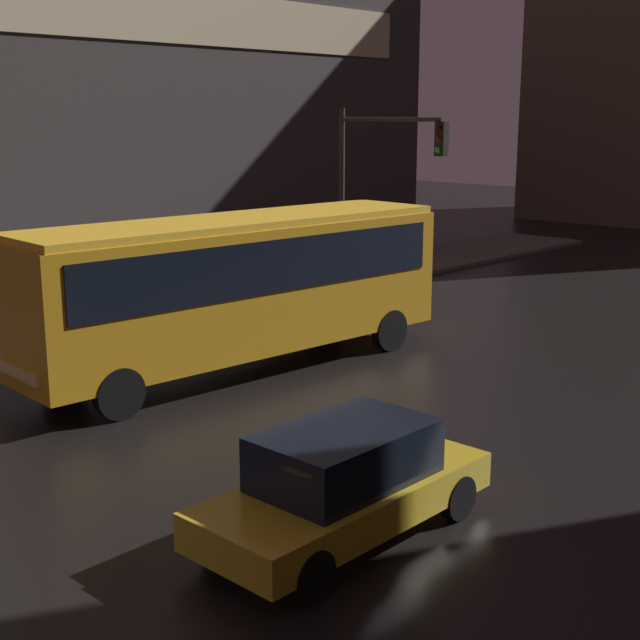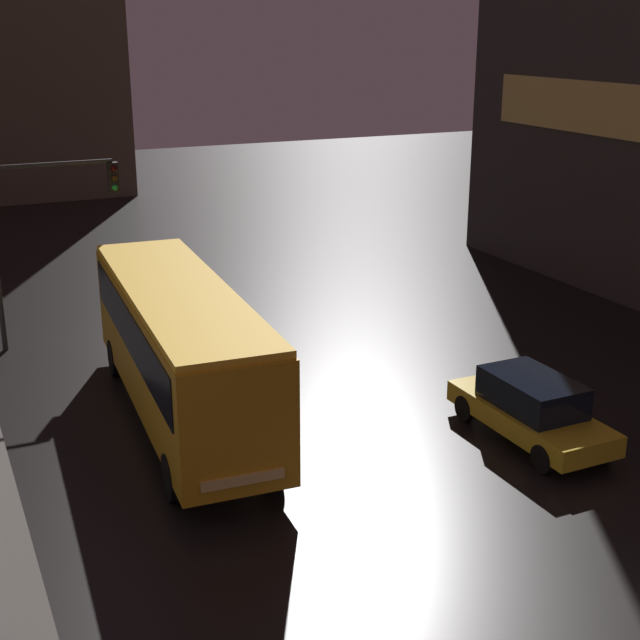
{
  "view_description": "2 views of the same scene",
  "coord_description": "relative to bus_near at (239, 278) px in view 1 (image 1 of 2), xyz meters",
  "views": [
    {
      "loc": [
        11.6,
        -2.07,
        5.52
      ],
      "look_at": [
        -0.94,
        11.01,
        1.34
      ],
      "focal_mm": 50.0,
      "sensor_mm": 36.0,
      "label": 1
    },
    {
      "loc": [
        -8.15,
        -9.06,
        9.22
      ],
      "look_at": [
        1.54,
        11.97,
        1.52
      ],
      "focal_mm": 50.0,
      "sensor_mm": 36.0,
      "label": 2
    }
  ],
  "objects": [
    {
      "name": "bus_near",
      "position": [
        0.0,
        0.0,
        0.0
      ],
      "size": [
        2.98,
        10.31,
        3.38
      ],
      "rotation": [
        0.0,
        0.0,
        3.08
      ],
      "color": "orange",
      "rests_on": "ground"
    },
    {
      "name": "car_taxi",
      "position": [
        7.06,
        -4.33,
        -1.31
      ],
      "size": [
        1.82,
        4.38,
        1.53
      ],
      "rotation": [
        0.0,
        0.0,
        3.15
      ],
      "color": "gold",
      "rests_on": "ground"
    },
    {
      "name": "traffic_light_main",
      "position": [
        -2.04,
        7.04,
        1.84
      ],
      "size": [
        3.79,
        0.35,
        5.71
      ],
      "color": "#2D2D2D",
      "rests_on": "ground"
    },
    {
      "name": "sidewalk_left",
      "position": [
        -6.17,
        -0.43,
        -2.01
      ],
      "size": [
        4.0,
        48.0,
        0.15
      ],
      "color": "#56514C",
      "rests_on": "ground"
    }
  ]
}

